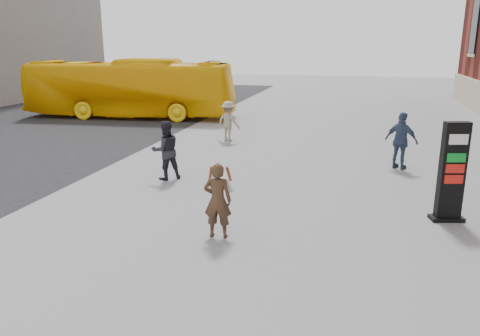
% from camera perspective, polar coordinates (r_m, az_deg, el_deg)
% --- Properties ---
extents(ground, '(100.00, 100.00, 0.00)m').
position_cam_1_polar(ground, '(9.94, -3.77, -8.30)').
color(ground, '#9E9EA3').
extents(info_pylon, '(0.80, 0.53, 2.28)m').
position_cam_1_polar(info_pylon, '(11.44, 24.42, -0.49)').
color(info_pylon, black).
rests_on(info_pylon, ground).
extents(woman, '(0.63, 0.58, 1.59)m').
position_cam_1_polar(woman, '(9.64, -2.73, -3.84)').
color(woman, '#3F2C19').
rests_on(woman, ground).
extents(bus, '(11.35, 3.65, 3.11)m').
position_cam_1_polar(bus, '(26.07, -13.29, 9.43)').
color(bus, yellow).
rests_on(bus, road).
extents(pedestrian_a, '(1.08, 1.05, 1.75)m').
position_cam_1_polar(pedestrian_a, '(13.90, -9.03, 2.15)').
color(pedestrian_a, black).
rests_on(pedestrian_a, ground).
extents(pedestrian_b, '(1.19, 0.92, 1.63)m').
position_cam_1_polar(pedestrian_b, '(19.26, -1.41, 5.74)').
color(pedestrian_b, gray).
rests_on(pedestrian_b, ground).
extents(pedestrian_c, '(1.15, 0.91, 1.83)m').
position_cam_1_polar(pedestrian_c, '(15.72, 19.06, 3.15)').
color(pedestrian_c, '#354564').
rests_on(pedestrian_c, ground).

